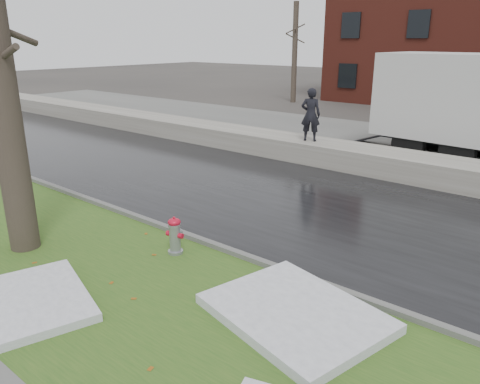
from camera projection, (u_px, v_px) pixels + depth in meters
The scene contains 12 objects.
ground at pixel (182, 267), 8.95m from camera, with size 120.00×120.00×0.00m, color #47423D.
verge at pixel (129, 292), 8.03m from camera, with size 60.00×4.50×0.04m, color #2D531B.
road at pixel (307, 205), 12.24m from camera, with size 60.00×7.00×0.03m, color black.
parking_lot at pixel (421, 149), 18.46m from camera, with size 60.00×9.00×0.03m, color slate.
curb at pixel (217, 247), 9.66m from camera, with size 60.00×0.15×0.14m, color slate.
snowbank at pixel (376, 161), 15.20m from camera, with size 60.00×1.60×0.75m, color #A4A196.
bg_tree_left at pixel (295, 52), 31.28m from camera, with size 1.40×1.62×6.50m.
bg_tree_center at pixel (405, 52), 30.58m from camera, with size 1.40×1.62×6.50m.
fire_hydrant at pixel (175, 234), 9.33m from camera, with size 0.39×0.35×0.78m.
worker at pixel (311, 115), 16.16m from camera, with size 0.67×0.44×1.84m, color black.
snow_patch_near at pixel (295, 313), 7.24m from camera, with size 2.60×2.00×0.16m, color white.
snow_patch_far at pixel (33, 300), 7.61m from camera, with size 2.20×1.60×0.14m, color white.
Camera 1 is at (5.99, -5.50, 4.16)m, focal length 35.00 mm.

